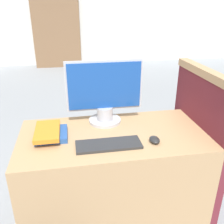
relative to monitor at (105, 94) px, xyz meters
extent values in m
cube|color=white|center=(0.02, 5.37, 0.42)|extent=(12.00, 0.06, 2.80)
cube|color=tan|center=(0.02, -0.19, -0.59)|extent=(1.18, 0.61, 0.77)
cube|color=maroon|center=(0.64, -0.14, -0.43)|extent=(0.05, 0.71, 1.10)
cube|color=tan|center=(0.64, -0.14, 0.15)|extent=(0.07, 0.71, 0.05)
cylinder|color=#B7B7BC|center=(0.00, 0.00, -0.20)|extent=(0.22, 0.22, 0.02)
cylinder|color=#B7B7BC|center=(0.00, 0.00, -0.14)|extent=(0.11, 0.11, 0.09)
cube|color=#B7B7BC|center=(0.00, 0.00, 0.06)|extent=(0.51, 0.01, 0.34)
cube|color=#19479E|center=(0.00, 0.00, 0.06)|extent=(0.48, 0.02, 0.31)
cube|color=#2D2D2D|center=(-0.03, -0.32, -0.20)|extent=(0.38, 0.14, 0.02)
ellipsoid|color=#262626|center=(0.25, -0.33, -0.19)|extent=(0.06, 0.09, 0.03)
cube|color=#285199|center=(-0.36, -0.16, -0.19)|extent=(0.19, 0.20, 0.03)
cube|color=orange|center=(-0.38, -0.17, -0.16)|extent=(0.15, 0.26, 0.03)
cube|color=#846042|center=(-0.46, 5.13, 0.05)|extent=(1.15, 0.32, 2.07)
camera|label=1|loc=(-0.22, -1.56, 0.56)|focal=40.00mm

